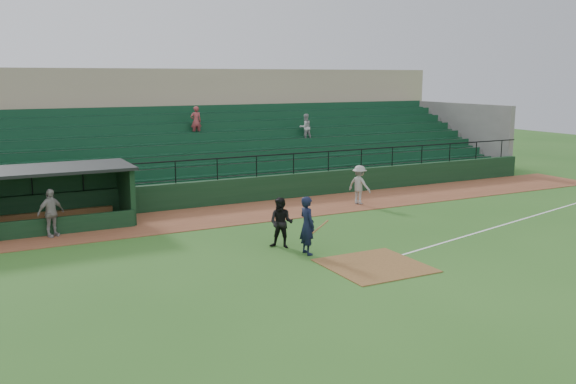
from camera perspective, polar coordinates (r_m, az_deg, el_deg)
name	(u,v)px	position (r m, az deg, el deg)	size (l,w,h in m)	color
ground	(357,258)	(20.78, 6.39, -6.05)	(90.00, 90.00, 0.00)	#2B5A1D
warning_track	(257,212)	(27.57, -2.87, -1.82)	(40.00, 4.00, 0.03)	brown
home_plate_dirt	(375,266)	(19.99, 7.98, -6.71)	(3.00, 3.00, 0.03)	brown
foul_line	(505,224)	(26.74, 19.35, -2.82)	(18.00, 0.09, 0.01)	white
stadium_structure	(194,143)	(34.99, -8.69, 4.51)	(38.00, 13.08, 6.40)	black
dugout	(14,196)	(26.51, -23.93, -0.31)	(8.90, 3.20, 2.42)	black
batter_at_plate	(307,225)	(20.86, 1.78, -3.09)	(1.03, 0.73, 1.99)	black
umpire	(281,223)	(21.64, -0.62, -2.86)	(0.87, 0.68, 1.79)	black
runner	(359,185)	(29.15, 6.58, 0.66)	(1.18, 0.68, 1.83)	gray
dugout_player_a	(51,213)	(24.68, -20.99, -1.80)	(1.06, 0.44, 1.81)	gray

